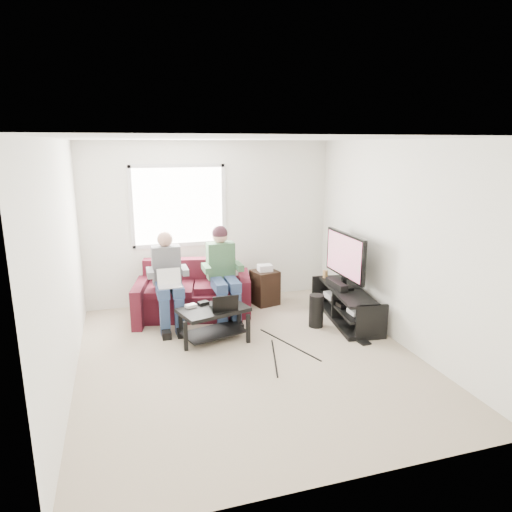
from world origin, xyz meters
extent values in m
plane|color=tan|center=(0.00, 0.00, 0.00)|extent=(4.50, 4.50, 0.00)
plane|color=white|center=(0.00, 0.00, 2.60)|extent=(4.50, 4.50, 0.00)
plane|color=white|center=(0.00, 2.25, 1.30)|extent=(4.50, 0.00, 4.50)
plane|color=white|center=(0.00, -2.25, 1.30)|extent=(4.50, 0.00, 4.50)
plane|color=white|center=(-2.00, 0.00, 1.30)|extent=(0.00, 4.50, 4.50)
plane|color=white|center=(2.00, 0.00, 1.30)|extent=(0.00, 4.50, 4.50)
cube|color=white|center=(-0.50, 2.24, 1.60)|extent=(1.40, 0.01, 1.20)
cube|color=silver|center=(-0.50, 2.23, 1.60)|extent=(1.48, 0.04, 1.28)
cube|color=#42101F|center=(-0.40, 1.60, 0.20)|extent=(1.55, 1.04, 0.40)
cube|color=#42101F|center=(-0.40, 1.93, 0.61)|extent=(1.44, 0.49, 0.41)
cube|color=#42101F|center=(-1.19, 1.60, 0.29)|extent=(0.33, 0.88, 0.58)
cube|color=#42101F|center=(0.38, 1.60, 0.29)|extent=(0.33, 0.88, 0.58)
cube|color=#42101F|center=(-0.76, 1.58, 0.45)|extent=(0.79, 0.77, 0.10)
cube|color=#42101F|center=(-0.05, 1.58, 0.45)|extent=(0.79, 0.77, 0.10)
cube|color=navy|center=(-0.90, 1.18, 0.57)|extent=(0.16, 0.45, 0.14)
cube|color=navy|center=(-0.70, 1.18, 0.57)|extent=(0.16, 0.45, 0.14)
cube|color=navy|center=(-0.90, 1.00, 0.25)|extent=(0.13, 0.13, 0.50)
cube|color=navy|center=(-0.70, 1.00, 0.25)|extent=(0.13, 0.13, 0.50)
cube|color=slate|center=(-0.80, 1.51, 0.85)|extent=(0.40, 0.22, 0.55)
sphere|color=tan|center=(-0.80, 1.53, 1.22)|extent=(0.22, 0.22, 0.22)
cube|color=navy|center=(-0.10, 1.18, 0.57)|extent=(0.16, 0.45, 0.14)
cube|color=navy|center=(0.10, 1.18, 0.57)|extent=(0.16, 0.45, 0.14)
cube|color=navy|center=(-0.10, 1.00, 0.25)|extent=(0.13, 0.13, 0.50)
cube|color=navy|center=(0.10, 1.00, 0.25)|extent=(0.13, 0.13, 0.50)
cube|color=#4A4D4C|center=(0.00, 1.51, 0.85)|extent=(0.40, 0.22, 0.55)
sphere|color=tan|center=(0.00, 1.53, 1.22)|extent=(0.22, 0.22, 0.22)
sphere|color=#331921|center=(0.00, 1.53, 1.26)|extent=(0.23, 0.23, 0.23)
cube|color=black|center=(-0.30, 0.65, 0.41)|extent=(0.99, 0.76, 0.05)
cube|color=black|center=(-0.30, 0.65, 0.10)|extent=(0.89, 0.67, 0.02)
cube|color=black|center=(-0.71, 0.41, 0.19)|extent=(0.05, 0.05, 0.39)
cube|color=black|center=(0.11, 0.41, 0.19)|extent=(0.05, 0.05, 0.39)
cube|color=black|center=(-0.71, 0.89, 0.19)|extent=(0.05, 0.05, 0.39)
cube|color=black|center=(0.11, 0.89, 0.19)|extent=(0.05, 0.05, 0.39)
cube|color=silver|center=(-0.58, 0.77, 0.46)|extent=(0.16, 0.13, 0.04)
cube|color=black|center=(-0.40, 0.83, 0.46)|extent=(0.16, 0.13, 0.04)
cube|color=gray|center=(0.00, 0.80, 0.46)|extent=(0.15, 0.11, 0.04)
cube|color=black|center=(1.70, 0.74, 0.47)|extent=(0.64, 1.51, 0.04)
cube|color=black|center=(1.70, 0.74, 0.24)|extent=(0.59, 1.45, 0.03)
cube|color=black|center=(1.70, 0.74, 0.03)|extent=(0.64, 1.51, 0.06)
cube|color=black|center=(1.70, 0.02, 0.24)|extent=(0.44, 0.10, 0.49)
cube|color=black|center=(1.70, 1.45, 0.24)|extent=(0.44, 0.10, 0.49)
cube|color=black|center=(1.70, 0.84, 0.51)|extent=(0.12, 0.40, 0.04)
cube|color=black|center=(1.70, 0.84, 0.59)|extent=(0.06, 0.06, 0.12)
cube|color=black|center=(1.70, 0.84, 0.97)|extent=(0.05, 1.10, 0.65)
cube|color=#DA3386|center=(1.67, 0.84, 0.97)|extent=(0.01, 1.01, 0.58)
cube|color=black|center=(1.58, 0.84, 0.54)|extent=(0.12, 0.50, 0.10)
cylinder|color=#9B7442|center=(1.65, 1.37, 0.55)|extent=(0.08, 0.08, 0.12)
cube|color=silver|center=(1.70, 0.34, 0.29)|extent=(0.30, 0.22, 0.06)
cube|color=gray|center=(1.70, 1.04, 0.30)|extent=(0.34, 0.26, 0.08)
cube|color=black|center=(1.70, 0.69, 0.29)|extent=(0.38, 0.30, 0.07)
cylinder|color=black|center=(1.19, 0.66, 0.23)|extent=(0.21, 0.21, 0.47)
cube|color=black|center=(1.55, 0.08, 0.01)|extent=(0.17, 0.42, 0.02)
cube|color=black|center=(0.78, 1.78, 0.28)|extent=(0.38, 0.38, 0.56)
cube|color=silver|center=(0.78, 1.78, 0.61)|extent=(0.22, 0.18, 0.10)
camera|label=1|loc=(-1.40, -4.94, 2.54)|focal=32.00mm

